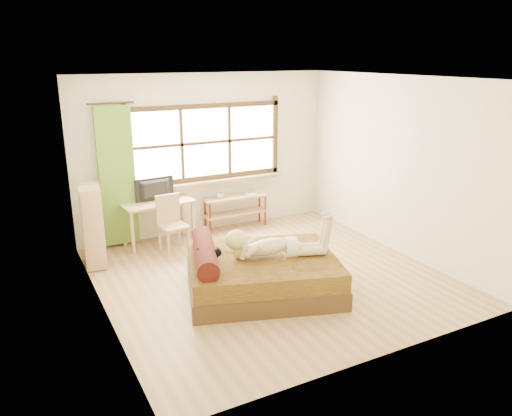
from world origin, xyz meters
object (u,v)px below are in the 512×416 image
desk (158,207)px  chair (171,220)px  woman (275,235)px  kitten (208,256)px  pipe_shelf (236,204)px  bookshelf (93,226)px  bed (259,273)px

desk → chair: size_ratio=1.33×
woman → kitten: bearing=-171.8°
pipe_shelf → bookshelf: bookshelf is taller
woman → pipe_shelf: bearing=93.8°
woman → pipe_shelf: size_ratio=1.14×
woman → chair: bearing=128.4°
bed → bookshelf: bearing=151.1°
kitten → chair: 1.85m
bed → desk: bed is taller
bed → bookshelf: (-1.74, 1.86, 0.34)m
woman → kitten: 0.90m
woman → kitten: woman is taller
desk → bookshelf: bearing=-163.9°
woman → pipe_shelf: (0.63, 2.48, -0.34)m
bookshelf → chair: bearing=11.1°
kitten → pipe_shelf: kitten is taller
woman → chair: size_ratio=1.50×
bed → kitten: 0.76m
bed → kitten: bearing=-169.2°
woman → desk: size_ratio=1.13×
chair → woman: bearing=-75.1°
woman → pipe_shelf: 2.58m
woman → pipe_shelf: woman is taller
bed → bookshelf: size_ratio=1.93×
woman → kitten: size_ratio=4.67×
woman → bed: bearing=179.6°
chair → bed: bearing=-79.7°
kitten → desk: size_ratio=0.24×
woman → desk: woman is taller
desk → pipe_shelf: 1.47m
woman → chair: woman is taller
kitten → bed: bearing=10.8°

